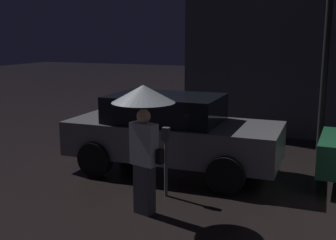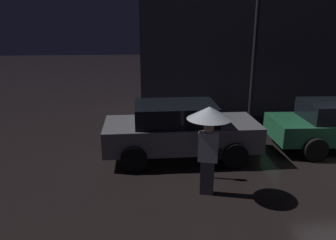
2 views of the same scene
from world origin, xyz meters
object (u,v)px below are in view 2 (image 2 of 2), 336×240
parked_car_grey (180,129)px  parking_meter (203,149)px  street_lamp_near (256,38)px  pedestrian_with_umbrella (209,128)px

parked_car_grey → parking_meter: size_ratio=3.51×
parking_meter → street_lamp_near: 4.86m
parked_car_grey → pedestrian_with_umbrella: (0.37, -2.07, 0.73)m
parked_car_grey → parking_meter: (0.41, -1.30, -0.06)m
pedestrian_with_umbrella → parking_meter: bearing=-76.5°
parking_meter → parked_car_grey: bearing=107.5°
parking_meter → street_lamp_near: bearing=56.9°
parking_meter → street_lamp_near: street_lamp_near is taller
pedestrian_with_umbrella → parked_car_grey: bearing=-63.5°
parked_car_grey → parking_meter: bearing=-73.2°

